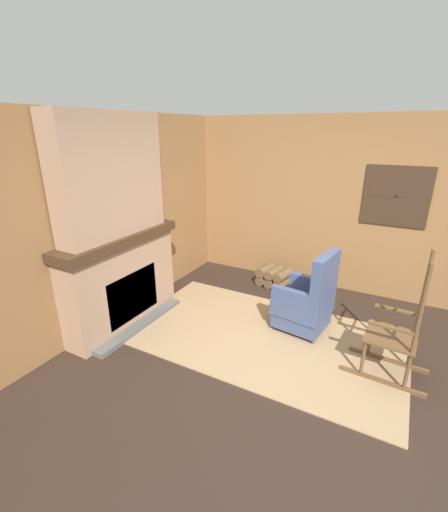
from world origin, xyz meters
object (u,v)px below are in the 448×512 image
object	(u,v)px
firewood_stack	(274,277)
oil_lamp_vase	(69,242)
storage_case	(153,217)
decorative_plate_on_mantel	(107,225)
armchair	(307,303)
rocking_chair	(396,337)

from	to	relation	value
firewood_stack	oil_lamp_vase	size ratio (longest dim) A/B	2.30
oil_lamp_vase	storage_case	size ratio (longest dim) A/B	1.14
storage_case	decorative_plate_on_mantel	world-z (taller)	decorative_plate_on_mantel
firewood_stack	decorative_plate_on_mantel	xyz separation A→B (m)	(-1.37, -2.06, 1.18)
storage_case	oil_lamp_vase	bearing A→B (deg)	-90.01
armchair	storage_case	xyz separation A→B (m)	(-2.16, -0.21, 0.88)
firewood_stack	decorative_plate_on_mantel	world-z (taller)	decorative_plate_on_mantel
armchair	rocking_chair	distance (m)	1.09
oil_lamp_vase	decorative_plate_on_mantel	distance (m)	0.57
armchair	rocking_chair	size ratio (longest dim) A/B	0.79
decorative_plate_on_mantel	oil_lamp_vase	bearing A→B (deg)	-87.97
storage_case	decorative_plate_on_mantel	xyz separation A→B (m)	(-0.02, -0.79, 0.07)
armchair	firewood_stack	distance (m)	1.35
firewood_stack	oil_lamp_vase	distance (m)	3.16
rocking_chair	firewood_stack	bearing A→B (deg)	-35.51
rocking_chair	decorative_plate_on_mantel	bearing A→B (deg)	13.84
storage_case	rocking_chair	bearing A→B (deg)	-3.59
armchair	storage_case	bearing A→B (deg)	13.63
firewood_stack	storage_case	world-z (taller)	storage_case
decorative_plate_on_mantel	storage_case	bearing A→B (deg)	88.55
armchair	storage_case	distance (m)	2.34
armchair	oil_lamp_vase	bearing A→B (deg)	44.10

